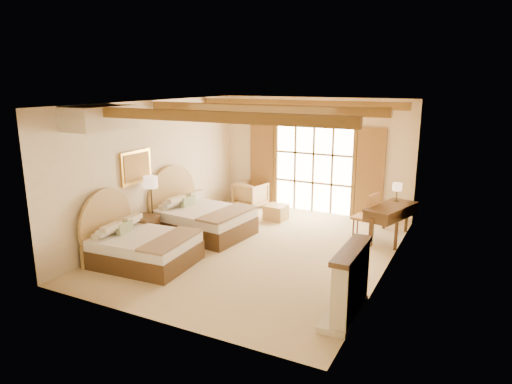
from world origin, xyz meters
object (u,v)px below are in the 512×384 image
Objects in this scene: bed_near at (138,244)px; nightstand at (143,230)px; bed_far at (199,217)px; armchair at (251,195)px; desk at (390,221)px.

bed_near is 1.07m from nightstand.
nightstand is at bearing 121.22° from bed_near.
nightstand is (-0.61, 0.88, -0.06)m from bed_near.
bed_near is 0.91× the size of bed_far.
armchair is 4.32m from desk.
bed_far is at bearing 83.88° from bed_near.
bed_far is 1.39m from nightstand.
bed_far is 1.40× the size of desk.
armchair is (0.11, 4.77, -0.02)m from bed_near.
desk is (4.93, 2.93, 0.10)m from nightstand.
nightstand is 0.41× the size of desk.
armchair reaches higher than nightstand.
armchair is at bearing 74.67° from nightstand.
bed_near is at bearing -59.79° from nightstand.
bed_far is 4.57m from desk.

